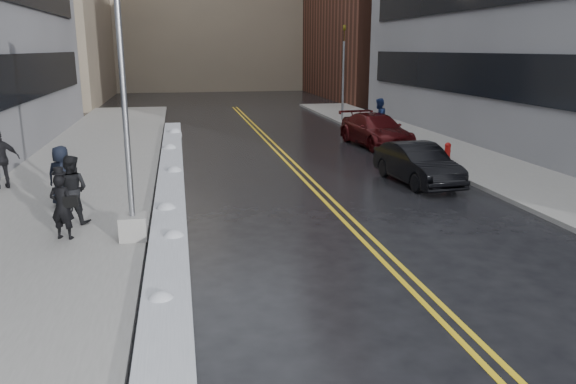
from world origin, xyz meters
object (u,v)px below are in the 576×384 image
pedestrian_east (379,118)px  lamppost (127,143)px  pedestrian_b (72,189)px  car_maroon (376,130)px  car_black (418,164)px  pedestrian_fedora (62,207)px  fire_hydrant (448,150)px  pedestrian_d (1,159)px  traffic_signal (343,69)px  pedestrian_c (62,176)px

pedestrian_east → lamppost: bearing=10.6°
pedestrian_b → car_maroon: (12.46, 11.06, -0.30)m
car_black → pedestrian_fedora: bearing=-163.4°
lamppost → fire_hydrant: (12.30, 8.00, -1.98)m
car_maroon → lamppost: bearing=-136.4°
car_black → pedestrian_east: bearing=73.3°
pedestrian_fedora → pedestrian_d: size_ratio=0.82×
pedestrian_fedora → car_maroon: 17.57m
pedestrian_d → traffic_signal: bearing=-158.0°
lamppost → pedestrian_b: 2.77m
pedestrian_b → car_black: size_ratio=0.43×
traffic_signal → pedestrian_east: (-0.25, -7.58, -2.24)m
pedestrian_b → car_maroon: size_ratio=0.34×
fire_hydrant → pedestrian_east: size_ratio=0.36×
lamppost → pedestrian_c: 4.48m
fire_hydrant → pedestrian_b: bearing=-155.6°
pedestrian_d → pedestrian_c: bearing=111.0°
pedestrian_east → car_maroon: (-0.75, -1.69, -0.39)m
traffic_signal → car_black: bearing=-97.5°
lamppost → pedestrian_b: lamppost is taller
pedestrian_b → car_black: 11.61m
car_maroon → pedestrian_d: bearing=-163.1°
traffic_signal → car_black: 17.59m
lamppost → pedestrian_fedora: (-1.68, 0.35, -1.57)m
lamppost → car_maroon: size_ratio=1.42×
lamppost → traffic_signal: size_ratio=1.27×
pedestrian_c → pedestrian_d: (-2.40, 2.60, 0.09)m
traffic_signal → pedestrian_c: size_ratio=3.34×
pedestrian_b → pedestrian_c: 2.01m
lamppost → car_maroon: lamppost is taller
lamppost → pedestrian_fedora: lamppost is taller
traffic_signal → car_black: size_ratio=1.38×
fire_hydrant → traffic_signal: size_ratio=0.12×
pedestrian_c → car_black: size_ratio=0.41×
lamppost → pedestrian_d: size_ratio=3.84×
pedestrian_b → pedestrian_d: 5.42m
pedestrian_d → car_maroon: size_ratio=0.37×
fire_hydrant → pedestrian_east: bearing=96.7°
pedestrian_fedora → pedestrian_c: pedestrian_c is taller
pedestrian_east → car_maroon: size_ratio=0.38×
lamppost → car_black: 10.80m
traffic_signal → car_black: traffic_signal is taller
pedestrian_fedora → fire_hydrant: bearing=-132.8°
traffic_signal → car_maroon: traffic_signal is taller
pedestrian_b → car_black: bearing=-147.8°
pedestrian_d → lamppost: bearing=105.2°
fire_hydrant → pedestrian_fedora: 15.94m
fire_hydrant → car_maroon: (-1.50, 4.73, 0.23)m
lamppost → pedestrian_b: bearing=135.0°
pedestrian_d → car_black: (14.18, -1.41, -0.43)m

